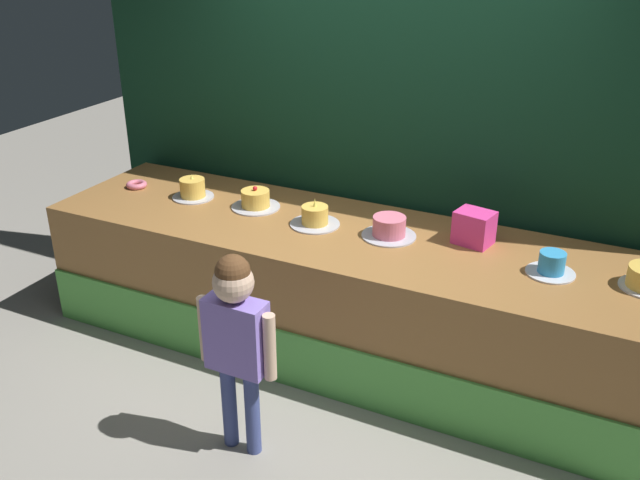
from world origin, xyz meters
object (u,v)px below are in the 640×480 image
at_px(child_figure, 236,329).
at_px(cake_left, 256,200).
at_px(donut, 137,185).
at_px(cake_far_left, 193,189).
at_px(pink_box, 474,228).
at_px(cake_center_right, 389,228).
at_px(cake_right, 552,265).
at_px(cake_center_left, 315,217).

relative_size(child_figure, cake_left, 3.55).
xyz_separation_m(donut, cake_far_left, (0.47, 0.01, 0.04)).
bearing_deg(cake_far_left, child_figure, -47.26).
xyz_separation_m(child_figure, cake_far_left, (-1.07, 1.16, 0.15)).
bearing_deg(pink_box, cake_left, -176.43).
bearing_deg(cake_left, cake_far_left, -175.86).
xyz_separation_m(cake_left, cake_center_right, (0.95, -0.04, 0.00)).
relative_size(pink_box, cake_left, 0.65).
xyz_separation_m(child_figure, cake_center_right, (0.35, 1.15, 0.15)).
bearing_deg(cake_left, cake_center_right, -2.50).
bearing_deg(child_figure, cake_center_right, 73.12).
relative_size(child_figure, cake_right, 4.33).
height_order(cake_center_left, cake_center_right, cake_center_left).
distance_m(child_figure, cake_far_left, 1.59).
xyz_separation_m(donut, cake_center_right, (1.90, 0.01, 0.04)).
height_order(donut, cake_right, cake_right).
relative_size(cake_far_left, cake_right, 1.07).
bearing_deg(pink_box, cake_right, -22.28).
distance_m(donut, cake_right, 2.85).
distance_m(child_figure, cake_center_right, 1.22).
distance_m(child_figure, cake_left, 1.34).
bearing_deg(cake_right, cake_left, 176.82).
height_order(pink_box, cake_right, pink_box).
bearing_deg(cake_center_right, pink_box, 15.34).
distance_m(pink_box, cake_center_left, 0.97).
bearing_deg(cake_center_left, cake_right, -0.99).
bearing_deg(cake_far_left, cake_center_right, -0.28).
bearing_deg(cake_center_left, cake_left, 170.32).
distance_m(donut, cake_center_left, 1.42).
bearing_deg(cake_center_right, cake_center_left, -175.23).
height_order(child_figure, cake_center_right, child_figure).
relative_size(child_figure, pink_box, 5.42).
distance_m(pink_box, cake_left, 1.43).
distance_m(cake_far_left, cake_center_left, 0.95).
bearing_deg(cake_right, child_figure, -140.01).
relative_size(pink_box, cake_right, 0.80).
distance_m(child_figure, cake_center_left, 1.13).
relative_size(cake_center_right, cake_right, 1.25).
bearing_deg(cake_center_left, child_figure, -83.64).
height_order(child_figure, cake_left, child_figure).
distance_m(pink_box, cake_right, 0.51).
bearing_deg(cake_far_left, donut, -178.39).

